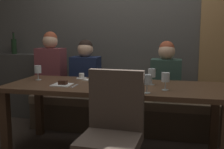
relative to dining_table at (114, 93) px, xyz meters
name	(u,v)px	position (x,y,z in m)	size (l,w,h in m)	color
back_wall_tiled	(133,16)	(0.00, 1.22, 0.85)	(6.00, 0.12, 3.00)	#4C4944
back_counter	(29,85)	(-1.55, 1.04, -0.18)	(1.10, 0.28, 0.95)	#413E3A
dining_table	(114,93)	(0.00, 0.00, 0.00)	(2.20, 0.84, 0.74)	#412B1C
banquette_bench	(126,114)	(0.00, 0.70, -0.42)	(2.50, 0.44, 0.45)	#4A3C2E
chair_near_side	(112,126)	(0.15, -0.72, -0.09)	(0.46, 0.46, 0.98)	#4C3321
diner_redhead	(51,64)	(-1.03, 0.72, 0.19)	(0.36, 0.24, 0.83)	brown
diner_bearded	(86,70)	(-0.53, 0.68, 0.14)	(0.36, 0.24, 0.73)	#192342
diner_far_end	(166,72)	(0.49, 0.69, 0.14)	(0.36, 0.24, 0.72)	#2D473D
wine_bottle_dark_red	(14,46)	(-1.77, 1.02, 0.42)	(0.08, 0.08, 0.33)	black
wine_glass_center_back	(166,78)	(0.52, -0.14, 0.20)	(0.08, 0.08, 0.16)	silver
wine_glass_near_right	(152,74)	(0.37, 0.10, 0.20)	(0.08, 0.08, 0.16)	silver
wine_glass_far_right	(38,70)	(-0.90, 0.11, 0.20)	(0.08, 0.08, 0.16)	silver
wine_glass_end_right	(147,80)	(0.37, -0.31, 0.20)	(0.08, 0.08, 0.16)	silver
espresso_cup	(82,76)	(-0.45, 0.30, 0.11)	(0.12, 0.12, 0.06)	white
dessert_plate	(62,84)	(-0.50, -0.14, 0.10)	(0.19, 0.19, 0.05)	white
fork_on_table	(75,86)	(-0.37, -0.16, 0.09)	(0.02, 0.17, 0.01)	silver
folded_napkin	(89,80)	(-0.33, 0.21, 0.09)	(0.11, 0.10, 0.01)	silver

